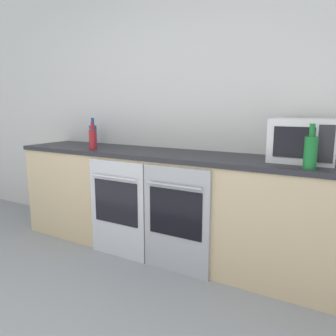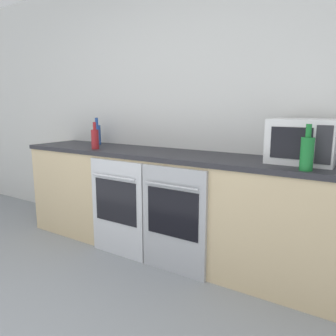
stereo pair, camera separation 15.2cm
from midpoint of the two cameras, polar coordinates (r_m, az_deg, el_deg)
The scene contains 8 objects.
wall_back at distance 3.10m, azimuth 2.30°, elevation 10.33°, with size 10.00×0.06×2.60m.
counter_back at distance 2.94m, azimuth -0.76°, elevation -6.26°, with size 3.18×0.61×0.92m.
oven_left at distance 2.92m, azimuth -10.36°, elevation -7.03°, with size 0.57×0.06×0.86m.
oven_right at distance 2.60m, azimuth -0.31°, elevation -9.11°, with size 0.57×0.06×0.86m.
microwave at distance 2.52m, azimuth 20.97°, elevation 4.50°, with size 0.44×0.36×0.31m.
bottle_green at distance 2.24m, azimuth 21.81°, elevation 2.69°, with size 0.08×0.08×0.29m.
bottle_blue at distance 3.54m, azimuth -14.12°, elevation 5.70°, with size 0.08×0.08×0.28m.
bottle_red at distance 3.16m, azimuth -14.32°, elevation 4.93°, with size 0.07×0.07×0.25m.
Camera 1 is at (1.38, -0.40, 1.31)m, focal length 35.00 mm.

